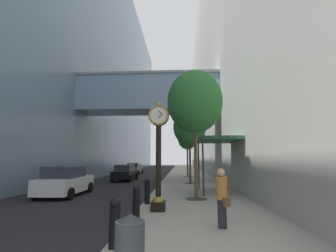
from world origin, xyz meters
The scene contains 17 objects.
ground_plane centered at (0.00, 27.00, 0.00)m, with size 110.00×110.00×0.00m, color black.
sidewalk_right centered at (2.66, 30.00, 0.07)m, with size 5.31×80.00×0.14m, color #9E998E.
building_block_left centered at (-12.35, 29.93, 17.29)m, with size 22.54×80.00×34.69m.
building_block_right centered at (9.81, 30.00, 15.61)m, with size 9.00×80.00×31.21m.
street_clock centered at (0.86, 6.94, 2.52)m, with size 0.84×0.55×4.35m.
bollard_nearest centered at (0.23, 3.15, 0.72)m, with size 0.26×0.26×1.11m.
bollard_second centered at (0.23, 5.70, 0.72)m, with size 0.26×0.26×1.11m.
bollard_third centered at (0.23, 8.26, 0.72)m, with size 0.26×0.26×1.11m.
street_tree_near centered at (2.53, 9.64, 5.18)m, with size 2.94×2.94×6.74m.
street_tree_mid_near centered at (2.53, 17.04, 4.85)m, with size 2.80×2.80×6.34m.
street_tree_mid_far centered at (2.53, 24.45, 4.48)m, with size 2.21×2.21×5.64m.
trash_bin centered at (0.87, 1.87, 0.68)m, with size 0.53×0.53×1.05m.
pedestrian_walking centered at (2.97, 4.80, 1.05)m, with size 0.46×0.52×1.72m.
storefront_awning centered at (4.07, 12.21, 3.28)m, with size 2.40×3.60×3.30m.
car_grey_near centered at (-5.06, 31.12, 0.77)m, with size 2.05×4.34×1.57m.
car_black_mid centered at (-3.86, 20.62, 0.77)m, with size 1.99×4.08×1.59m.
car_white_far centered at (-5.10, 11.15, 0.83)m, with size 2.19×4.13×1.72m.
Camera 1 is at (1.77, -2.25, 2.14)m, focal length 24.23 mm.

